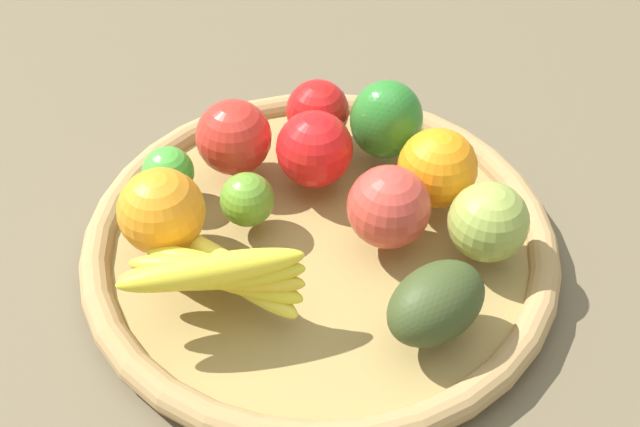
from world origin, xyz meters
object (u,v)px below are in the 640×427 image
orange_1 (439,169)px  apple_0 (234,137)px  avocado (436,303)px  bell_pepper (386,120)px  apple_2 (488,222)px  apple_3 (314,149)px  banana_bunch (219,273)px  apple_1 (318,111)px  orange_0 (161,211)px  lime_0 (168,172)px  lime_1 (247,199)px  apple_4 (389,207)px

orange_1 → apple_0: same height
avocado → apple_0: apple_0 is taller
bell_pepper → apple_2: bell_pepper is taller
apple_3 → banana_bunch: apple_3 is taller
apple_1 → orange_0: (0.09, -0.19, 0.01)m
lime_0 → lime_1: same height
lime_0 → apple_2: apple_2 is taller
orange_1 → banana_bunch: size_ratio=0.50×
apple_2 → apple_4: bearing=-122.2°
lime_0 → bell_pepper: bearing=84.4°
lime_0 → apple_0: bearing=100.4°
bell_pepper → orange_1: bearing=-57.5°
lime_0 → lime_1: bearing=42.6°
orange_1 → lime_0: size_ratio=1.51×
apple_0 → apple_2: (0.19, 0.18, -0.00)m
apple_4 → avocado: bearing=-4.1°
lime_0 → apple_4: 0.22m
orange_0 → lime_1: size_ratio=1.53×
apple_2 → apple_1: bearing=-158.6°
banana_bunch → lime_0: size_ratio=3.05×
banana_bunch → apple_0: size_ratio=2.04×
lime_0 → lime_1: 0.09m
apple_2 → apple_0: bearing=-137.6°
avocado → apple_4: bearing=175.9°
avocado → orange_0: 0.25m
apple_1 → apple_4: apple_4 is taller
bell_pepper → apple_1: size_ratio=1.28×
lime_0 → apple_1: (-0.03, 0.17, 0.01)m
orange_0 → banana_bunch: bearing=18.4°
lime_0 → bell_pepper: size_ratio=0.60×
apple_3 → lime_1: 0.09m
apple_0 → apple_4: 0.18m
apple_1 → lime_0: bearing=-80.4°
orange_1 → banana_bunch: bearing=-78.1°
apple_0 → apple_1: bearing=99.1°
avocado → orange_1: bearing=152.2°
orange_1 → bell_pepper: (-0.08, -0.02, 0.00)m
apple_0 → lime_1: 0.08m
banana_bunch → apple_4: apple_4 is taller
lime_1 → apple_2: 0.22m
avocado → bell_pepper: (-0.22, 0.06, 0.01)m
apple_1 → apple_3: bearing=-23.7°
apple_1 → orange_0: bearing=-63.1°
apple_1 → apple_0: size_ratio=0.87×
banana_bunch → avocado: banana_bunch is taller
bell_pepper → apple_0: (-0.03, -0.15, -0.00)m
lime_0 → apple_4: (0.13, 0.17, 0.01)m
banana_bunch → apple_0: bearing=159.3°
apple_3 → orange_0: 0.16m
apple_2 → apple_4: apple_4 is taller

